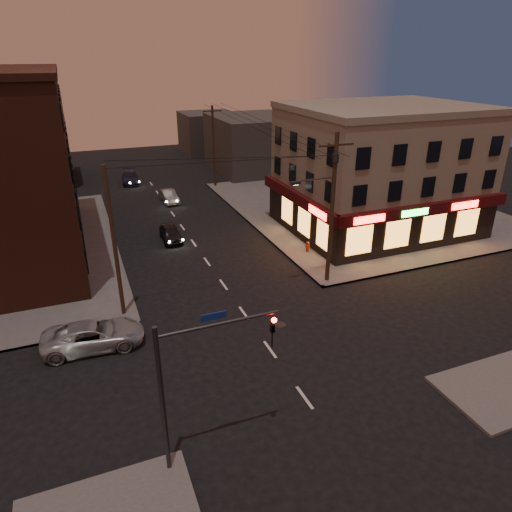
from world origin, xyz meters
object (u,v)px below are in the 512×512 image
suv_cross (94,335)px  sedan_mid (169,196)px  sedan_near (171,233)px  sedan_far (130,178)px  fire_hydrant (308,246)px

suv_cross → sedan_mid: size_ratio=1.36×
sedan_near → sedan_mid: size_ratio=0.99×
sedan_far → fire_hydrant: size_ratio=5.58×
sedan_far → suv_cross: bearing=-95.5°
fire_hydrant → sedan_near: bearing=144.5°
sedan_near → sedan_far: bearing=93.6°
suv_cross → sedan_far: size_ratio=1.12×
sedan_far → fire_hydrant: sedan_far is taller
sedan_far → fire_hydrant: bearing=-64.0°
suv_cross → fire_hydrant: size_ratio=6.25×
sedan_near → sedan_far: 19.98m
suv_cross → sedan_far: 34.14m
sedan_near → fire_hydrant: 11.55m
sedan_near → sedan_far: (-0.64, 19.97, 0.03)m
sedan_near → sedan_mid: sedan_near is taller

